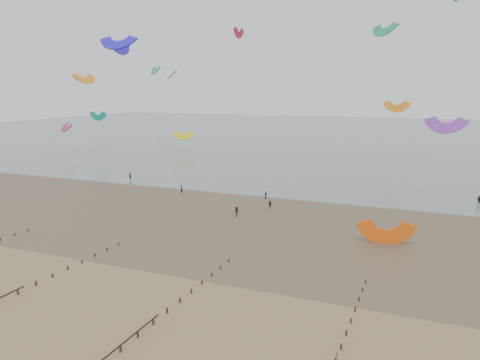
% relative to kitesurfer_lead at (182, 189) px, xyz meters
% --- Properties ---
extents(ground, '(500.00, 500.00, 0.00)m').
position_rel_kitesurfer_lead_xyz_m(ground, '(22.88, -46.69, -0.88)').
color(ground, brown).
rests_on(ground, ground).
extents(sea_and_shore, '(500.00, 665.00, 0.03)m').
position_rel_kitesurfer_lead_xyz_m(sea_and_shore, '(18.81, -12.29, -0.87)').
color(sea_and_shore, '#475654').
rests_on(sea_and_shore, ground).
extents(kitesurfer_lead, '(0.77, 0.70, 1.76)m').
position_rel_kitesurfer_lead_xyz_m(kitesurfer_lead, '(0.00, 0.00, 0.00)').
color(kitesurfer_lead, black).
rests_on(kitesurfer_lead, ground).
extents(kitesurfers, '(90.73, 28.31, 1.79)m').
position_rel_kitesurfer_lead_xyz_m(kitesurfers, '(32.40, -0.06, -0.04)').
color(kitesurfers, black).
rests_on(kitesurfers, ground).
extents(grounded_kite, '(8.08, 6.74, 4.01)m').
position_rel_kitesurfer_lead_xyz_m(grounded_kite, '(45.55, -18.56, -0.88)').
color(grounded_kite, '#F65A0F').
rests_on(grounded_kite, ground).
extents(kites_airborne, '(246.80, 117.18, 45.05)m').
position_rel_kitesurfer_lead_xyz_m(kites_airborne, '(13.80, 46.65, 20.05)').
color(kites_airborne, orange).
rests_on(kites_airborne, ground).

